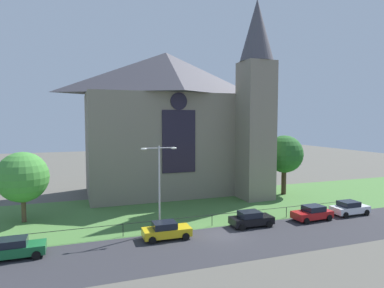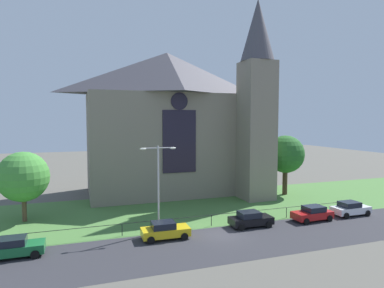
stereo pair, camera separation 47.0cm
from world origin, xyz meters
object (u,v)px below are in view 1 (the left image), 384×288
parked_car_green (15,248)px  parked_car_white (350,208)px  tree_right_far (284,154)px  parked_car_yellow (166,230)px  streetlamp_near (159,177)px  parked_car_black (251,219)px  tree_left_far (23,177)px  church_building (173,121)px  parked_car_red (312,213)px

parked_car_green → parked_car_white: same height
parked_car_green → parked_car_white: size_ratio=1.00×
tree_right_far → parked_car_yellow: size_ratio=1.96×
streetlamp_near → parked_car_black: size_ratio=1.91×
parked_car_green → tree_right_far: bearing=19.6°
tree_left_far → tree_right_far: tree_right_far is taller
parked_car_green → parked_car_white: bearing=0.5°
church_building → parked_car_white: bearing=-49.6°
church_building → parked_car_red: 22.61m
church_building → parked_car_red: size_ratio=6.10×
parked_car_black → parked_car_white: same height
tree_right_far → church_building: bearing=155.4°
church_building → parked_car_yellow: 21.35m
parked_car_green → parked_car_black: 20.58m
streetlamp_near → parked_car_red: 16.62m
tree_left_far → parked_car_white: bearing=-15.4°
tree_left_far → parked_car_yellow: 16.20m
tree_left_far → parked_car_black: (21.18, -9.11, -3.89)m
church_building → parked_car_black: 20.25m
parked_car_white → parked_car_green: bearing=-179.3°
tree_left_far → parked_car_red: size_ratio=1.69×
parked_car_yellow → parked_car_black: bearing=4.4°
tree_left_far → parked_car_green: bearing=-86.4°
parked_car_yellow → parked_car_red: (15.80, 0.17, 0.00)m
parked_car_black → parked_car_green: bearing=-177.5°
parked_car_green → parked_car_red: size_ratio=0.99×
church_building → parked_car_green: 27.20m
church_building → parked_car_yellow: bearing=-108.2°
tree_left_far → parked_car_black: tree_left_far is taller
tree_right_far → parked_car_green: 34.52m
parked_car_white → parked_car_yellow: bearing=-179.1°
parked_car_yellow → parked_car_black: size_ratio=1.00×
tree_right_far → streetlamp_near: (-20.43, -9.78, -0.49)m
parked_car_black → parked_car_white: bearing=0.5°
church_building → streetlamp_near: bearing=-110.5°
parked_car_black → church_building: bearing=99.8°
streetlamp_near → parked_car_yellow: (0.14, -1.80, -4.40)m
parked_car_yellow → church_building: bearing=73.0°
streetlamp_near → parked_car_red: bearing=-5.8°
church_building → tree_left_far: size_ratio=3.61×
parked_car_green → parked_car_yellow: (11.83, 0.09, 0.00)m
church_building → parked_car_red: bearing=-61.3°
parked_car_green → parked_car_black: size_ratio=1.00×
tree_left_far → parked_car_white: (33.46, -9.20, -3.89)m
parked_car_yellow → tree_right_far: bearing=30.9°
church_building → streetlamp_near: size_ratio=3.22×
parked_car_black → parked_car_red: size_ratio=0.99×
church_building → parked_car_yellow: (-5.96, -18.15, -9.53)m
church_building → tree_right_far: 16.44m
parked_car_yellow → parked_car_red: same height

